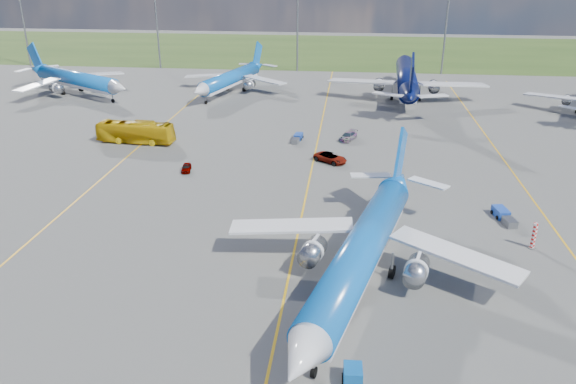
# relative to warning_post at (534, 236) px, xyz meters

# --- Properties ---
(ground) EXTENTS (400.00, 400.00, 0.00)m
(ground) POSITION_rel_warning_post_xyz_m (-26.00, -8.00, -1.50)
(ground) COLOR #525250
(ground) RESTS_ON ground
(grass_strip) EXTENTS (400.00, 80.00, 0.01)m
(grass_strip) POSITION_rel_warning_post_xyz_m (-26.00, 142.00, -1.50)
(grass_strip) COLOR #2D4719
(grass_strip) RESTS_ON ground
(taxiway_lines) EXTENTS (60.25, 160.00, 0.02)m
(taxiway_lines) POSITION_rel_warning_post_xyz_m (-25.83, 19.70, -1.49)
(taxiway_lines) COLOR gold
(taxiway_lines) RESTS_ON ground
(floodlight_masts) EXTENTS (202.20, 0.50, 22.70)m
(floodlight_masts) POSITION_rel_warning_post_xyz_m (-16.00, 102.00, 11.06)
(floodlight_masts) COLOR slate
(floodlight_masts) RESTS_ON ground
(warning_post) EXTENTS (0.50, 0.50, 3.00)m
(warning_post) POSITION_rel_warning_post_xyz_m (0.00, 0.00, 0.00)
(warning_post) COLOR red
(warning_post) RESTS_ON ground
(bg_jet_nw) EXTENTS (49.25, 46.10, 10.32)m
(bg_jet_nw) POSITION_rel_warning_post_xyz_m (-84.09, 66.49, -1.50)
(bg_jet_nw) COLOR blue
(bg_jet_nw) RESTS_ON ground
(bg_jet_nnw) EXTENTS (36.55, 42.84, 9.67)m
(bg_jet_nnw) POSITION_rel_warning_post_xyz_m (-48.93, 72.50, -1.50)
(bg_jet_nnw) COLOR blue
(bg_jet_nnw) RESTS_ON ground
(bg_jet_n) EXTENTS (40.12, 51.23, 12.92)m
(bg_jet_n) POSITION_rel_warning_post_xyz_m (-8.12, 72.71, -1.50)
(bg_jet_n) COLOR #060E3A
(bg_jet_n) RESTS_ON ground
(main_airliner) EXTENTS (41.37, 48.44, 10.92)m
(main_airliner) POSITION_rel_warning_post_xyz_m (-18.94, -9.90, -1.50)
(main_airliner) COLOR blue
(main_airliner) RESTS_ON ground
(uld_container) EXTENTS (1.47, 1.81, 1.41)m
(uld_container) POSITION_rel_warning_post_xyz_m (-19.53, -23.67, -0.80)
(uld_container) COLOR #0C57A8
(uld_container) RESTS_ON ground
(apron_bus) EXTENTS (13.66, 4.21, 3.75)m
(apron_bus) POSITION_rel_warning_post_xyz_m (-57.19, 32.13, 0.37)
(apron_bus) COLOR gold
(apron_bus) RESTS_ON ground
(service_car_a) EXTENTS (1.88, 3.48, 1.12)m
(service_car_a) POSITION_rel_warning_post_xyz_m (-44.62, 19.28, -0.94)
(service_car_a) COLOR #999999
(service_car_a) RESTS_ON ground
(service_car_b) EXTENTS (5.88, 5.11, 1.50)m
(service_car_b) POSITION_rel_warning_post_xyz_m (-23.32, 25.73, -0.75)
(service_car_b) COLOR #999999
(service_car_b) RESTS_ON ground
(service_car_c) EXTENTS (3.66, 5.13, 1.38)m
(service_car_c) POSITION_rel_warning_post_xyz_m (-20.73, 37.79, -0.81)
(service_car_c) COLOR #999999
(service_car_c) RESTS_ON ground
(baggage_tug_w) EXTENTS (2.19, 5.06, 1.10)m
(baggage_tug_w) POSITION_rel_warning_post_xyz_m (-1.39, 7.14, -0.98)
(baggage_tug_w) COLOR #1C43AB
(baggage_tug_w) RESTS_ON ground
(baggage_tug_c) EXTENTS (1.71, 4.57, 1.00)m
(baggage_tug_c) POSITION_rel_warning_post_xyz_m (-29.57, 36.40, -1.03)
(baggage_tug_c) COLOR #193C97
(baggage_tug_c) RESTS_ON ground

